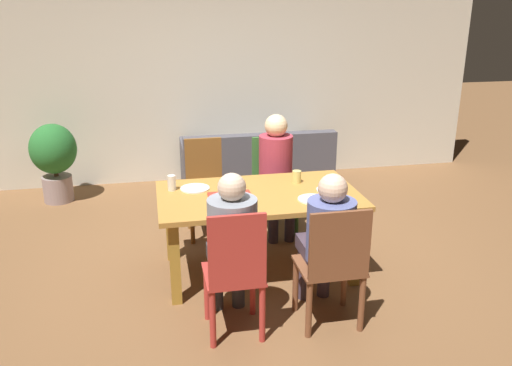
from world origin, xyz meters
name	(u,v)px	position (x,y,z in m)	size (l,w,h in m)	color
ground_plane	(258,270)	(0.00, 0.00, 0.00)	(20.00, 20.00, 0.00)	brown
back_wall	(215,70)	(0.00, 2.75, 1.43)	(7.00, 0.12, 2.86)	beige
dining_table	(258,204)	(0.00, 0.00, 0.63)	(1.69, 0.98, 0.73)	#B07933
chair_0	(274,182)	(0.35, 0.91, 0.50)	(0.43, 0.39, 0.96)	#386F32
person_0	(277,165)	(0.35, 0.78, 0.72)	(0.34, 0.50, 1.22)	#353046
chair_1	(333,265)	(0.35, -0.94, 0.51)	(0.46, 0.41, 0.95)	brown
person_1	(327,234)	(0.35, -0.79, 0.68)	(0.35, 0.56, 1.15)	#423340
chair_2	(235,272)	(-0.35, -0.93, 0.52)	(0.41, 0.41, 0.98)	#B5332C
person_2	(231,239)	(-0.35, -0.78, 0.70)	(0.34, 0.53, 1.20)	#36383D
chair_3	(205,185)	(-0.35, 0.95, 0.51)	(0.39, 0.43, 0.96)	brown
pizza_box_0	(231,199)	(-0.25, -0.13, 0.74)	(0.35, 0.35, 0.02)	red
plate_0	(331,190)	(0.62, -0.06, 0.74)	(0.25, 0.25, 0.01)	white
plate_1	(195,188)	(-0.51, 0.21, 0.74)	(0.25, 0.25, 0.01)	white
plate_2	(313,199)	(0.40, -0.24, 0.74)	(0.24, 0.24, 0.01)	white
drinking_glass_0	(297,177)	(0.39, 0.20, 0.79)	(0.08, 0.08, 0.11)	#D9C266
drinking_glass_1	(172,183)	(-0.71, 0.22, 0.80)	(0.07, 0.07, 0.13)	silver
couch	(256,167)	(0.41, 2.13, 0.29)	(1.83, 0.88, 0.78)	#4B4A52
potted_plant	(54,156)	(-1.99, 2.17, 0.56)	(0.53, 0.53, 0.94)	gray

